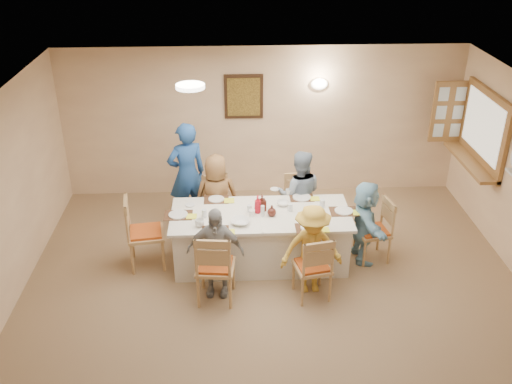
{
  "coord_description": "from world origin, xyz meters",
  "views": [
    {
      "loc": [
        -0.52,
        -5.3,
        4.51
      ],
      "look_at": [
        -0.2,
        1.4,
        1.05
      ],
      "focal_mm": 40.0,
      "sensor_mm": 36.0,
      "label": 1
    }
  ],
  "objects_px": {
    "dining_table": "(261,238)",
    "chair_right_end": "(373,230)",
    "chair_front_left": "(216,265)",
    "chair_left_end": "(146,232)",
    "chair_back_right": "(298,205)",
    "condiment_ketchup": "(258,204)",
    "serving_hatch": "(484,129)",
    "chair_back_left": "(217,207)",
    "diner_back_right": "(299,194)",
    "caregiver": "(187,174)",
    "diner_back_left": "(217,197)",
    "diner_front_left": "(215,252)",
    "diner_right_end": "(365,222)",
    "diner_front_right": "(312,250)",
    "chair_front_right": "(312,265)"
  },
  "relations": [
    {
      "from": "chair_back_right",
      "to": "condiment_ketchup",
      "type": "xyz_separation_m",
      "value": [
        -0.64,
        -0.77,
        0.44
      ]
    },
    {
      "from": "condiment_ketchup",
      "to": "chair_back_right",
      "type": "bearing_deg",
      "value": 50.27
    },
    {
      "from": "serving_hatch",
      "to": "dining_table",
      "type": "height_order",
      "value": "serving_hatch"
    },
    {
      "from": "chair_front_right",
      "to": "condiment_ketchup",
      "type": "bearing_deg",
      "value": -63.81
    },
    {
      "from": "chair_back_left",
      "to": "condiment_ketchup",
      "type": "distance_m",
      "value": 1.05
    },
    {
      "from": "diner_right_end",
      "to": "diner_front_right",
      "type": "bearing_deg",
      "value": 128.14
    },
    {
      "from": "dining_table",
      "to": "serving_hatch",
      "type": "bearing_deg",
      "value": 17.71
    },
    {
      "from": "chair_back_left",
      "to": "serving_hatch",
      "type": "bearing_deg",
      "value": -6.05
    },
    {
      "from": "chair_front_right",
      "to": "caregiver",
      "type": "xyz_separation_m",
      "value": [
        -1.65,
        1.95,
        0.36
      ]
    },
    {
      "from": "dining_table",
      "to": "diner_front_left",
      "type": "bearing_deg",
      "value": -131.42
    },
    {
      "from": "dining_table",
      "to": "chair_back_left",
      "type": "height_order",
      "value": "chair_back_left"
    },
    {
      "from": "chair_back_left",
      "to": "diner_back_right",
      "type": "height_order",
      "value": "diner_back_right"
    },
    {
      "from": "chair_back_right",
      "to": "condiment_ketchup",
      "type": "distance_m",
      "value": 1.09
    },
    {
      "from": "serving_hatch",
      "to": "chair_back_left",
      "type": "xyz_separation_m",
      "value": [
        -3.95,
        -0.27,
        -1.06
      ]
    },
    {
      "from": "dining_table",
      "to": "chair_right_end",
      "type": "distance_m",
      "value": 1.55
    },
    {
      "from": "dining_table",
      "to": "diner_back_right",
      "type": "bearing_deg",
      "value": 48.58
    },
    {
      "from": "chair_back_right",
      "to": "condiment_ketchup",
      "type": "bearing_deg",
      "value": -130.36
    },
    {
      "from": "caregiver",
      "to": "condiment_ketchup",
      "type": "height_order",
      "value": "caregiver"
    },
    {
      "from": "diner_front_right",
      "to": "diner_back_right",
      "type": "bearing_deg",
      "value": 85.9
    },
    {
      "from": "diner_back_left",
      "to": "chair_front_left",
      "type": "bearing_deg",
      "value": 82.87
    },
    {
      "from": "diner_back_right",
      "to": "chair_back_left",
      "type": "bearing_deg",
      "value": -0.31
    },
    {
      "from": "chair_back_left",
      "to": "diner_front_left",
      "type": "bearing_deg",
      "value": -99.96
    },
    {
      "from": "chair_back_left",
      "to": "condiment_ketchup",
      "type": "bearing_deg",
      "value": -63.84
    },
    {
      "from": "chair_back_right",
      "to": "chair_front_left",
      "type": "height_order",
      "value": "chair_front_left"
    },
    {
      "from": "chair_front_left",
      "to": "diner_front_right",
      "type": "relative_size",
      "value": 0.82
    },
    {
      "from": "dining_table",
      "to": "diner_right_end",
      "type": "relative_size",
      "value": 2.02
    },
    {
      "from": "chair_right_end",
      "to": "diner_back_left",
      "type": "height_order",
      "value": "diner_back_left"
    },
    {
      "from": "chair_front_right",
      "to": "diner_right_end",
      "type": "xyz_separation_m",
      "value": [
        0.82,
        0.8,
        0.14
      ]
    },
    {
      "from": "dining_table",
      "to": "chair_front_left",
      "type": "bearing_deg",
      "value": -126.87
    },
    {
      "from": "dining_table",
      "to": "chair_back_right",
      "type": "height_order",
      "value": "chair_back_right"
    },
    {
      "from": "caregiver",
      "to": "diner_back_left",
      "type": "bearing_deg",
      "value": 110.9
    },
    {
      "from": "diner_right_end",
      "to": "chair_right_end",
      "type": "bearing_deg",
      "value": -91.53
    },
    {
      "from": "diner_back_left",
      "to": "diner_front_left",
      "type": "bearing_deg",
      "value": 82.87
    },
    {
      "from": "chair_back_right",
      "to": "chair_back_left",
      "type": "bearing_deg",
      "value": 179.37
    },
    {
      "from": "chair_front_left",
      "to": "diner_right_end",
      "type": "distance_m",
      "value": 2.17
    },
    {
      "from": "chair_front_right",
      "to": "dining_table",
      "type": "bearing_deg",
      "value": -64.49
    },
    {
      "from": "serving_hatch",
      "to": "dining_table",
      "type": "relative_size",
      "value": 0.62
    },
    {
      "from": "diner_back_left",
      "to": "caregiver",
      "type": "distance_m",
      "value": 0.67
    },
    {
      "from": "chair_front_left",
      "to": "diner_back_left",
      "type": "distance_m",
      "value": 1.49
    },
    {
      "from": "chair_left_end",
      "to": "diner_front_right",
      "type": "height_order",
      "value": "diner_front_right"
    },
    {
      "from": "diner_back_right",
      "to": "caregiver",
      "type": "distance_m",
      "value": 1.72
    },
    {
      "from": "chair_back_left",
      "to": "diner_right_end",
      "type": "height_order",
      "value": "diner_right_end"
    },
    {
      "from": "serving_hatch",
      "to": "chair_front_right",
      "type": "distance_m",
      "value": 3.48
    },
    {
      "from": "chair_left_end",
      "to": "diner_back_left",
      "type": "distance_m",
      "value": 1.18
    },
    {
      "from": "diner_back_right",
      "to": "chair_front_left",
      "type": "bearing_deg",
      "value": 56.37
    },
    {
      "from": "chair_back_right",
      "to": "chair_front_right",
      "type": "distance_m",
      "value": 1.6
    },
    {
      "from": "serving_hatch",
      "to": "caregiver",
      "type": "relative_size",
      "value": 0.92
    },
    {
      "from": "chair_front_right",
      "to": "diner_front_right",
      "type": "distance_m",
      "value": 0.19
    },
    {
      "from": "chair_front_left",
      "to": "chair_left_end",
      "type": "relative_size",
      "value": 0.97
    },
    {
      "from": "chair_back_left",
      "to": "chair_front_right",
      "type": "distance_m",
      "value": 2.0
    }
  ]
}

